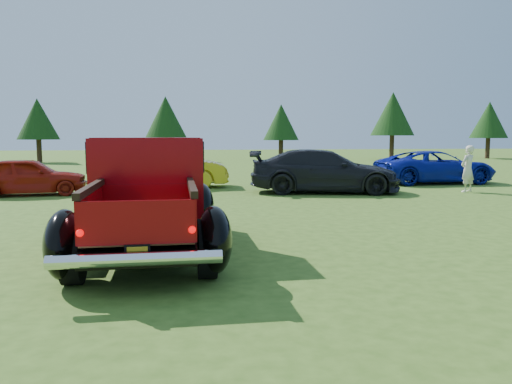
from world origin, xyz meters
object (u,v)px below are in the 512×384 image
show_car_red (28,176)px  show_car_blue (435,167)px  tree_mid_left (166,117)px  tree_far_east (489,120)px  show_car_grey (324,171)px  tree_west (38,119)px  show_car_yellow (168,168)px  tree_mid_right (281,122)px  pickup_truck (149,196)px  tree_east (393,114)px  spectator (468,169)px

show_car_red → show_car_blue: bearing=-90.8°
tree_mid_left → show_car_blue: tree_mid_left is taller
tree_far_east → show_car_grey: 31.05m
tree_west → show_car_yellow: tree_west is taller
tree_west → tree_far_east: 36.03m
tree_west → show_car_yellow: 21.64m
tree_mid_left → tree_mid_right: (9.00, -1.00, -0.41)m
tree_west → show_car_blue: size_ratio=0.96×
tree_mid_right → pickup_truck: bearing=-104.8°
tree_east → show_car_grey: tree_east is taller
pickup_truck → spectator: size_ratio=3.24×
tree_west → spectator: (20.20, -22.05, -2.31)m
tree_east → spectator: size_ratio=3.37×
tree_mid_left → pickup_truck: 31.42m
tree_mid_left → pickup_truck: tree_mid_left is taller
pickup_truck → show_car_yellow: bearing=89.0°
tree_mid_left → show_car_red: 23.38m
tree_west → spectator: bearing=-47.5°
show_car_red → spectator: (14.70, -1.10, 0.18)m
pickup_truck → show_car_blue: (10.69, 10.44, -0.24)m
tree_mid_right → show_car_blue: bearing=-82.3°
tree_mid_left → show_car_yellow: size_ratio=1.12×
pickup_truck → show_car_grey: size_ratio=1.03×
tree_west → tree_mid_left: tree_mid_left is taller
spectator → tree_mid_right: bearing=-111.6°
show_car_grey → spectator: 4.95m
pickup_truck → show_car_red: (-4.49, 8.35, -0.28)m
show_car_red → show_car_yellow: (4.44, 1.87, 0.11)m
tree_mid_right → tree_east: bearing=-3.2°
tree_east → show_car_blue: bearing=-108.1°
tree_west → show_car_grey: size_ratio=0.91×
tree_mid_right → tree_mid_left: bearing=173.7°
show_car_grey → show_car_blue: bearing=-53.8°
tree_far_east → spectator: bearing=-123.9°
tree_mid_left → tree_far_east: bearing=-1.1°
spectator → show_car_blue: bearing=-125.6°
tree_far_east → show_car_yellow: tree_far_east is taller
show_car_grey → tree_east: bearing=-17.8°
tree_mid_right → show_car_blue: 20.17m
tree_mid_left → pickup_truck: (0.99, -31.30, -2.48)m
tree_east → show_car_red: tree_east is taller
show_car_yellow → tree_far_east: bearing=-51.2°
tree_mid_right → pickup_truck: 31.41m
tree_mid_left → show_car_grey: tree_mid_left is taller
show_car_yellow → tree_mid_left: bearing=3.0°
show_car_yellow → spectator: spectator is taller
tree_mid_left → tree_east: tree_east is taller
tree_west → tree_east: 27.01m
pickup_truck → show_car_yellow: 10.23m
tree_mid_left → show_car_blue: (11.68, -20.86, -2.72)m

